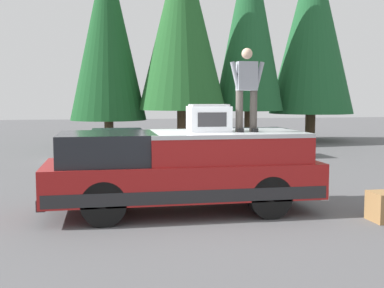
# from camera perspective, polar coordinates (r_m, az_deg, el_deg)

# --- Properties ---
(ground_plane) EXTENTS (90.00, 90.00, 0.00)m
(ground_plane) POSITION_cam_1_polar(r_m,az_deg,el_deg) (9.83, 0.17, -8.25)
(ground_plane) COLOR #565659
(pickup_truck) EXTENTS (2.01, 5.54, 1.65)m
(pickup_truck) POSITION_cam_1_polar(r_m,az_deg,el_deg) (9.82, -1.16, -3.07)
(pickup_truck) COLOR maroon
(pickup_truck) RESTS_ON ground
(compressor_unit) EXTENTS (0.65, 0.84, 0.56)m
(compressor_unit) POSITION_cam_1_polar(r_m,az_deg,el_deg) (9.85, 2.01, 3.11)
(compressor_unit) COLOR silver
(compressor_unit) RESTS_ON pickup_truck
(person_on_truck_bed) EXTENTS (0.29, 0.72, 1.69)m
(person_on_truck_bed) POSITION_cam_1_polar(r_m,az_deg,el_deg) (9.80, 6.54, 6.71)
(person_on_truck_bed) COLOR #423D38
(person_on_truck_bed) RESTS_ON pickup_truck
(parked_car_grey) EXTENTS (1.64, 4.10, 1.16)m
(parked_car_grey) POSITION_cam_1_polar(r_m,az_deg,el_deg) (19.15, 7.91, 0.17)
(parked_car_grey) COLOR gray
(parked_car_grey) RESTS_ON ground
(parked_car_white) EXTENTS (1.64, 4.10, 1.16)m
(parked_car_white) POSITION_cam_1_polar(r_m,az_deg,el_deg) (18.70, -9.17, 0.02)
(parked_car_white) COLOR white
(parked_car_white) RESTS_ON ground
(conifer_far_left) EXTENTS (4.56, 4.56, 10.95)m
(conifer_far_left) POSITION_cam_1_polar(r_m,az_deg,el_deg) (27.46, 14.18, 13.43)
(conifer_far_left) COLOR #4C3826
(conifer_far_left) RESTS_ON ground
(conifer_left) EXTENTS (3.56, 3.56, 10.95)m
(conifer_left) POSITION_cam_1_polar(r_m,az_deg,el_deg) (25.43, 6.88, 14.43)
(conifer_left) COLOR #4C3826
(conifer_left) RESTS_ON ground
(conifer_center_left) EXTENTS (4.27, 4.27, 10.31)m
(conifer_center_left) POSITION_cam_1_polar(r_m,az_deg,el_deg) (23.78, -1.19, 14.40)
(conifer_center_left) COLOR #4C3826
(conifer_center_left) RESTS_ON ground
(conifer_center_right) EXTENTS (3.73, 3.73, 9.80)m
(conifer_center_right) POSITION_cam_1_polar(r_m,az_deg,el_deg) (24.23, -10.06, 12.95)
(conifer_center_right) COLOR #4C3826
(conifer_center_right) RESTS_ON ground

